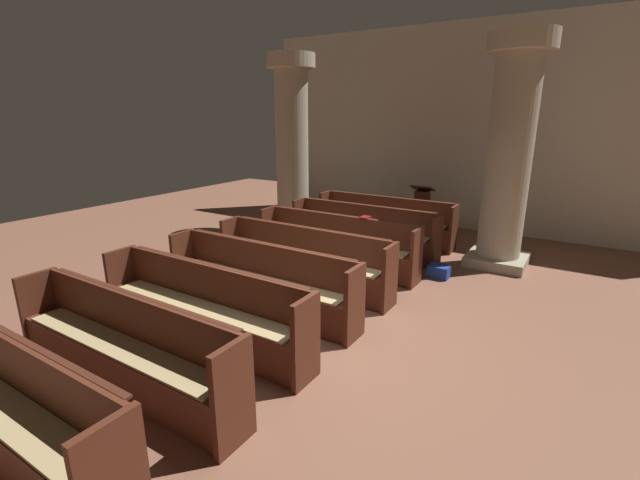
{
  "coord_description": "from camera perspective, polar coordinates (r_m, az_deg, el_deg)",
  "views": [
    {
      "loc": [
        2.54,
        -4.14,
        2.59
      ],
      "look_at": [
        -0.83,
        1.21,
        0.75
      ],
      "focal_mm": 24.38,
      "sensor_mm": 36.0,
      "label": 1
    }
  ],
  "objects": [
    {
      "name": "ground_plane",
      "position": [
        5.5,
        0.62,
        -11.84
      ],
      "size": [
        19.2,
        19.2,
        0.0
      ],
      "primitive_type": "plane",
      "color": "brown"
    },
    {
      "name": "back_wall",
      "position": [
        10.53,
        18.8,
        13.56
      ],
      "size": [
        10.0,
        0.16,
        4.5
      ],
      "primitive_type": "cube",
      "color": "beige",
      "rests_on": "ground"
    },
    {
      "name": "pew_row_0",
      "position": [
        9.18,
        8.48,
        2.82
      ],
      "size": [
        2.94,
        0.47,
        0.92
      ],
      "color": "#562819",
      "rests_on": "ground"
    },
    {
      "name": "pew_row_1",
      "position": [
        8.29,
        5.63,
        1.47
      ],
      "size": [
        2.94,
        0.46,
        0.92
      ],
      "color": "#562819",
      "rests_on": "ground"
    },
    {
      "name": "pew_row_2",
      "position": [
        7.43,
        2.11,
        -0.2
      ],
      "size": [
        2.94,
        0.46,
        0.92
      ],
      "color": "#562819",
      "rests_on": "ground"
    },
    {
      "name": "pew_row_3",
      "position": [
        6.61,
        -2.31,
        -2.3
      ],
      "size": [
        2.94,
        0.47,
        0.92
      ],
      "color": "#562819",
      "rests_on": "ground"
    },
    {
      "name": "pew_row_4",
      "position": [
        5.86,
        -7.94,
        -4.94
      ],
      "size": [
        2.94,
        0.46,
        0.92
      ],
      "color": "#562819",
      "rests_on": "ground"
    },
    {
      "name": "pew_row_5",
      "position": [
        5.19,
        -15.19,
        -8.24
      ],
      "size": [
        2.94,
        0.46,
        0.92
      ],
      "color": "#562819",
      "rests_on": "ground"
    },
    {
      "name": "pew_row_6",
      "position": [
        4.65,
        -24.52,
        -12.2
      ],
      "size": [
        2.94,
        0.47,
        0.92
      ],
      "color": "#562819",
      "rests_on": "ground"
    },
    {
      "name": "pew_row_7",
      "position": [
        4.28,
        -36.22,
        -16.58
      ],
      "size": [
        2.94,
        0.46,
        0.92
      ],
      "color": "#562819",
      "rests_on": "ground"
    },
    {
      "name": "pillar_aisle_side",
      "position": [
        8.0,
        23.62,
        10.59
      ],
      "size": [
        1.06,
        1.06,
        3.83
      ],
      "color": "#9F967E",
      "rests_on": "ground"
    },
    {
      "name": "pillar_far_side",
      "position": [
        10.0,
        -3.69,
        12.74
      ],
      "size": [
        1.06,
        1.06,
        3.83
      ],
      "color": "#9F967E",
      "rests_on": "ground"
    },
    {
      "name": "lectern",
      "position": [
        10.02,
        13.15,
        3.5
      ],
      "size": [
        0.48,
        0.45,
        1.08
      ],
      "color": "#411E13",
      "rests_on": "ground"
    },
    {
      "name": "hymn_book",
      "position": [
        7.27,
        5.95,
        2.98
      ],
      "size": [
        0.15,
        0.2,
        0.02
      ],
      "primitive_type": "cube",
      "color": "maroon",
      "rests_on": "pew_row_2"
    },
    {
      "name": "kneeler_box_blue",
      "position": [
        7.41,
        15.35,
        -3.99
      ],
      "size": [
        0.33,
        0.27,
        0.2
      ],
      "primitive_type": "cube",
      "color": "navy",
      "rests_on": "ground"
    }
  ]
}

